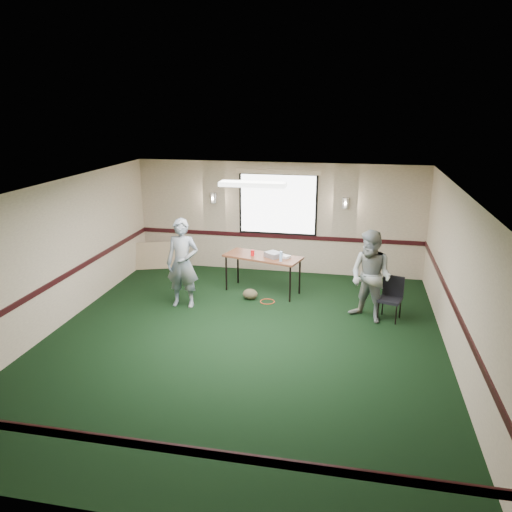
% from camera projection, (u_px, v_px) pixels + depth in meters
% --- Properties ---
extents(ground, '(8.00, 8.00, 0.00)m').
position_uv_depth(ground, '(241.00, 342.00, 8.77)').
color(ground, black).
rests_on(ground, ground).
extents(room_shell, '(8.00, 8.02, 8.00)m').
position_uv_depth(room_shell, '(264.00, 227.00, 10.30)').
color(room_shell, tan).
rests_on(room_shell, ground).
extents(folding_table, '(1.79, 1.09, 0.84)m').
position_uv_depth(folding_table, '(263.00, 259.00, 10.89)').
color(folding_table, '#5C311A').
rests_on(folding_table, ground).
extents(projector, '(0.43, 0.42, 0.11)m').
position_uv_depth(projector, '(273.00, 255.00, 10.77)').
color(projector, gray).
rests_on(projector, folding_table).
extents(game_console, '(0.27, 0.25, 0.05)m').
position_uv_depth(game_console, '(285.00, 257.00, 10.74)').
color(game_console, white).
rests_on(game_console, folding_table).
extents(red_cup, '(0.08, 0.08, 0.13)m').
position_uv_depth(red_cup, '(253.00, 253.00, 10.88)').
color(red_cup, red).
rests_on(red_cup, folding_table).
extents(water_bottle, '(0.07, 0.07, 0.22)m').
position_uv_depth(water_bottle, '(281.00, 256.00, 10.47)').
color(water_bottle, '#96C3F7').
rests_on(water_bottle, folding_table).
extents(duffel_bag, '(0.35, 0.28, 0.23)m').
position_uv_depth(duffel_bag, '(250.00, 294.00, 10.67)').
color(duffel_bag, '#4D432C').
rests_on(duffel_bag, ground).
extents(cable_coil, '(0.36, 0.36, 0.02)m').
position_uv_depth(cable_coil, '(267.00, 302.00, 10.55)').
color(cable_coil, red).
rests_on(cable_coil, ground).
extents(folded_table, '(1.31, 0.62, 0.68)m').
position_uv_depth(folded_table, '(158.00, 255.00, 12.61)').
color(folded_table, tan).
rests_on(folded_table, ground).
extents(conference_chair, '(0.51, 0.52, 0.84)m').
position_uv_depth(conference_chair, '(391.00, 294.00, 9.64)').
color(conference_chair, black).
rests_on(conference_chair, ground).
extents(person_left, '(0.68, 0.46, 1.84)m').
position_uv_depth(person_left, '(183.00, 263.00, 10.11)').
color(person_left, '#39567E').
rests_on(person_left, ground).
extents(person_right, '(1.09, 1.04, 1.77)m').
position_uv_depth(person_right, '(371.00, 277.00, 9.43)').
color(person_right, '#6D84AA').
rests_on(person_right, ground).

